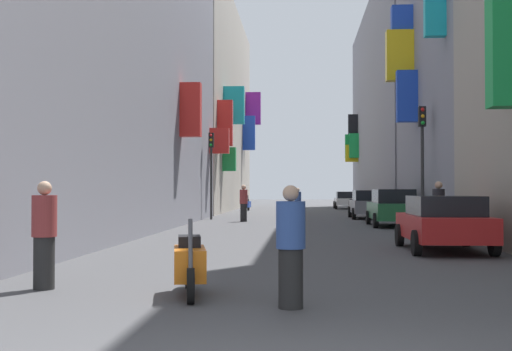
{
  "coord_description": "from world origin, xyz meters",
  "views": [
    {
      "loc": [
        0.06,
        -4.72,
        1.53
      ],
      "look_at": [
        -1.6,
        19.59,
        2.05
      ],
      "focal_mm": 46.87,
      "sensor_mm": 36.0,
      "label": 1
    }
  ],
  "objects_px": {
    "parked_car_grey": "(369,204)",
    "scooter_blue": "(247,204)",
    "pedestrian_near_left": "(244,203)",
    "pedestrian_mid_street": "(298,202)",
    "parked_car_green": "(393,207)",
    "pedestrian_near_right": "(439,210)",
    "parked_car_white": "(346,200)",
    "scooter_orange": "(190,263)",
    "traffic_light_near_corner": "(211,161)",
    "pedestrian_far_away": "(291,247)",
    "pedestrian_crossing": "(44,235)",
    "scooter_black": "(352,204)",
    "traffic_light_far_corner": "(422,147)",
    "parked_car_red": "(443,222)"
  },
  "relations": [
    {
      "from": "pedestrian_crossing",
      "to": "pedestrian_mid_street",
      "type": "xyz_separation_m",
      "value": [
        3.74,
        27.82,
        -0.02
      ]
    },
    {
      "from": "pedestrian_near_left",
      "to": "pedestrian_mid_street",
      "type": "relative_size",
      "value": 1.08
    },
    {
      "from": "parked_car_grey",
      "to": "pedestrian_mid_street",
      "type": "relative_size",
      "value": 2.64
    },
    {
      "from": "scooter_blue",
      "to": "traffic_light_far_corner",
      "type": "xyz_separation_m",
      "value": [
        8.5,
        -23.01,
        2.68
      ]
    },
    {
      "from": "parked_car_white",
      "to": "scooter_black",
      "type": "relative_size",
      "value": 2.1
    },
    {
      "from": "traffic_light_far_corner",
      "to": "pedestrian_crossing",
      "type": "bearing_deg",
      "value": -118.96
    },
    {
      "from": "parked_car_white",
      "to": "scooter_orange",
      "type": "distance_m",
      "value": 44.39
    },
    {
      "from": "parked_car_grey",
      "to": "scooter_black",
      "type": "distance_m",
      "value": 13.35
    },
    {
      "from": "parked_car_green",
      "to": "pedestrian_mid_street",
      "type": "xyz_separation_m",
      "value": [
        -4.01,
        9.59,
        0.01
      ]
    },
    {
      "from": "pedestrian_crossing",
      "to": "scooter_black",
      "type": "bearing_deg",
      "value": 78.96
    },
    {
      "from": "pedestrian_near_left",
      "to": "parked_car_green",
      "type": "bearing_deg",
      "value": -28.35
    },
    {
      "from": "scooter_blue",
      "to": "parked_car_red",
      "type": "bearing_deg",
      "value": -76.54
    },
    {
      "from": "parked_car_white",
      "to": "scooter_blue",
      "type": "relative_size",
      "value": 2.21
    },
    {
      "from": "scooter_blue",
      "to": "pedestrian_crossing",
      "type": "relative_size",
      "value": 1.09
    },
    {
      "from": "parked_car_green",
      "to": "pedestrian_near_left",
      "type": "distance_m",
      "value": 7.47
    },
    {
      "from": "scooter_orange",
      "to": "scooter_black",
      "type": "distance_m",
      "value": 39.97
    },
    {
      "from": "parked_car_grey",
      "to": "parked_car_white",
      "type": "height_order",
      "value": "parked_car_grey"
    },
    {
      "from": "parked_car_white",
      "to": "scooter_orange",
      "type": "relative_size",
      "value": 2.11
    },
    {
      "from": "parked_car_white",
      "to": "scooter_orange",
      "type": "bearing_deg",
      "value": -96.67
    },
    {
      "from": "parked_car_green",
      "to": "pedestrian_far_away",
      "type": "relative_size",
      "value": 2.82
    },
    {
      "from": "scooter_blue",
      "to": "pedestrian_near_right",
      "type": "bearing_deg",
      "value": -73.28
    },
    {
      "from": "scooter_black",
      "to": "traffic_light_far_corner",
      "type": "bearing_deg",
      "value": -88.02
    },
    {
      "from": "parked_car_green",
      "to": "scooter_blue",
      "type": "distance_m",
      "value": 21.53
    },
    {
      "from": "pedestrian_near_right",
      "to": "scooter_orange",
      "type": "bearing_deg",
      "value": -117.17
    },
    {
      "from": "parked_car_white",
      "to": "pedestrian_crossing",
      "type": "distance_m",
      "value": 44.29
    },
    {
      "from": "scooter_black",
      "to": "traffic_light_near_corner",
      "type": "relative_size",
      "value": 0.43
    },
    {
      "from": "scooter_blue",
      "to": "scooter_black",
      "type": "height_order",
      "value": "same"
    },
    {
      "from": "scooter_blue",
      "to": "traffic_light_far_corner",
      "type": "height_order",
      "value": "traffic_light_far_corner"
    },
    {
      "from": "traffic_light_near_corner",
      "to": "pedestrian_far_away",
      "type": "bearing_deg",
      "value": -79.96
    },
    {
      "from": "pedestrian_near_left",
      "to": "traffic_light_far_corner",
      "type": "bearing_deg",
      "value": -41.64
    },
    {
      "from": "pedestrian_near_left",
      "to": "pedestrian_mid_street",
      "type": "distance_m",
      "value": 6.56
    },
    {
      "from": "scooter_blue",
      "to": "traffic_light_near_corner",
      "type": "xyz_separation_m",
      "value": [
        -0.65,
        -14.29,
        2.56
      ]
    },
    {
      "from": "pedestrian_far_away",
      "to": "traffic_light_far_corner",
      "type": "relative_size",
      "value": 0.34
    },
    {
      "from": "pedestrian_near_right",
      "to": "scooter_black",
      "type": "bearing_deg",
      "value": 91.09
    },
    {
      "from": "scooter_blue",
      "to": "parked_car_grey",
      "type": "bearing_deg",
      "value": -58.81
    },
    {
      "from": "scooter_orange",
      "to": "pedestrian_crossing",
      "type": "height_order",
      "value": "pedestrian_crossing"
    },
    {
      "from": "scooter_black",
      "to": "parked_car_grey",
      "type": "bearing_deg",
      "value": -90.53
    },
    {
      "from": "scooter_black",
      "to": "traffic_light_far_corner",
      "type": "relative_size",
      "value": 0.41
    },
    {
      "from": "parked_car_grey",
      "to": "scooter_blue",
      "type": "bearing_deg",
      "value": 121.19
    },
    {
      "from": "scooter_black",
      "to": "pedestrian_near_left",
      "type": "distance_m",
      "value": 18.56
    },
    {
      "from": "traffic_light_near_corner",
      "to": "parked_car_red",
      "type": "bearing_deg",
      "value": -64.49
    },
    {
      "from": "traffic_light_near_corner",
      "to": "traffic_light_far_corner",
      "type": "relative_size",
      "value": 0.96
    },
    {
      "from": "scooter_black",
      "to": "traffic_light_far_corner",
      "type": "distance_m",
      "value": 24.04
    },
    {
      "from": "pedestrian_near_left",
      "to": "pedestrian_mid_street",
      "type": "height_order",
      "value": "pedestrian_near_left"
    },
    {
      "from": "pedestrian_crossing",
      "to": "pedestrian_far_away",
      "type": "distance_m",
      "value": 4.05
    },
    {
      "from": "parked_car_red",
      "to": "pedestrian_mid_street",
      "type": "xyz_separation_m",
      "value": [
        -3.74,
        20.92,
        0.08
      ]
    },
    {
      "from": "scooter_black",
      "to": "pedestrian_crossing",
      "type": "height_order",
      "value": "pedestrian_crossing"
    },
    {
      "from": "parked_car_white",
      "to": "scooter_orange",
      "type": "xyz_separation_m",
      "value": [
        -5.16,
        -44.09,
        -0.26
      ]
    },
    {
      "from": "parked_car_red",
      "to": "scooter_black",
      "type": "distance_m",
      "value": 32.27
    },
    {
      "from": "pedestrian_near_right",
      "to": "pedestrian_mid_street",
      "type": "height_order",
      "value": "pedestrian_near_right"
    }
  ]
}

